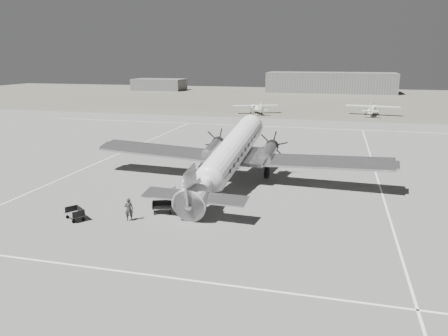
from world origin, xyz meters
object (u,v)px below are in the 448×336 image
light_plane_left (256,109)px  baggage_cart_far (75,214)px  light_plane_right (372,110)px  hangar_main (330,82)px  dc3_airliner (230,157)px  shed_secondary (159,85)px  baggage_cart_near (162,207)px  ground_crew (129,209)px  passenger (184,188)px  ramp_agent (174,195)px

light_plane_left → baggage_cart_far: (-1.60, -64.42, -0.56)m
light_plane_left → light_plane_right: 23.59m
hangar_main → dc3_airliner: 116.55m
shed_secondary → baggage_cart_near: size_ratio=11.50×
shed_secondary → light_plane_left: size_ratio=1.86×
dc3_airliner → light_plane_right: 58.53m
shed_secondary → ground_crew: 131.08m
baggage_cart_far → ground_crew: size_ratio=0.91×
light_plane_right → baggage_cart_near: 67.35m
baggage_cart_near → baggage_cart_far: same height
light_plane_right → shed_secondary: bearing=150.4°
passenger → ramp_agent: bearing=-178.1°
ground_crew → dc3_airliner: bearing=-138.1°
hangar_main → ground_crew: size_ratio=24.51×
hangar_main → ramp_agent: 122.75m
baggage_cart_far → ground_crew: (3.88, 0.88, 0.42)m
shed_secondary → light_plane_right: bearing=-38.3°
dc3_airliner → ground_crew: bearing=-112.0°
hangar_main → ground_crew: bearing=-95.1°
dc3_airliner → light_plane_right: (16.16, 56.23, -1.67)m
baggage_cart_near → ramp_agent: (0.14, 2.28, 0.32)m
light_plane_left → ground_crew: (2.28, -63.54, -0.15)m
hangar_main → baggage_cart_far: 128.56m
light_plane_right → ground_crew: size_ratio=6.24×
ground_crew → passenger: ground_crew is taller
light_plane_left → baggage_cart_near: 61.57m
light_plane_left → baggage_cart_near: size_ratio=6.18×
light_plane_left → shed_secondary: bearing=104.8°
light_plane_right → ramp_agent: size_ratio=6.99×
shed_secondary → hangar_main: bearing=4.8°
shed_secondary → ramp_agent: size_ratio=11.76×
light_plane_left → passenger: light_plane_left is taller
hangar_main → light_plane_right: hangar_main is taller
shed_secondary → passenger: 125.97m
shed_secondary → light_plane_left: shed_secondary is taller
ground_crew → ramp_agent: 4.76m
light_plane_left → ramp_agent: size_ratio=6.32×
shed_secondary → ramp_agent: bearing=-66.7°
hangar_main → passenger: 120.77m
ground_crew → ramp_agent: size_ratio=1.12×
hangar_main → ground_crew: 127.27m
light_plane_left → ground_crew: size_ratio=5.64×
baggage_cart_near → passenger: passenger is taller
shed_secondary → passenger: size_ratio=12.20×
light_plane_right → baggage_cart_near: size_ratio=6.83×
ground_crew → passenger: 6.66m
light_plane_right → passenger: light_plane_right is taller
shed_secondary → ramp_agent: shed_secondary is taller
shed_secondary → baggage_cart_near: shed_secondary is taller
baggage_cart_far → passenger: 9.31m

